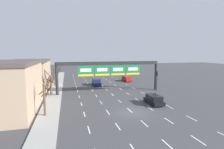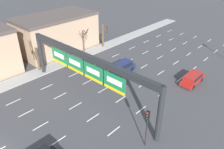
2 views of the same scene
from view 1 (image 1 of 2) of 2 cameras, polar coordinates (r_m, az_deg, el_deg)
ground_plane at (r=25.35m, az=6.59°, el=-12.23°), size 220.00×220.00×0.00m
sidewalk_left at (r=23.91m, az=-20.39°, el=-13.65°), size 2.80×110.00×0.15m
lane_dashes at (r=37.77m, az=-0.84°, el=-5.72°), size 13.32×67.00×0.01m
sign_gantry at (r=36.55m, az=-0.69°, el=2.11°), size 21.96×0.70×6.58m
building_far at (r=44.00m, az=-25.55°, el=-0.08°), size 8.35×15.08×6.82m
suv_navy at (r=45.40m, az=-5.09°, el=-2.31°), size 1.85×4.54×1.80m
suv_black at (r=29.57m, az=13.55°, el=-7.81°), size 1.90×4.11×1.55m
suv_red at (r=52.09m, az=4.79°, el=-1.26°), size 1.84×4.70×1.52m
traffic_light_near_gantry at (r=39.24m, az=14.50°, el=-0.85°), size 0.30×0.35×4.34m
traffic_light_mid_block at (r=63.15m, az=2.94°, el=2.50°), size 0.30×0.35×4.72m
tree_bare_closest at (r=24.71m, az=-21.08°, el=-6.70°), size 1.71×1.34×5.21m
tree_bare_second at (r=35.84m, az=-19.36°, el=-2.91°), size 1.80×1.31×5.06m
tree_bare_third at (r=45.45m, az=-18.14°, el=-0.31°), size 2.00×1.99×4.91m
tree_bare_furthest at (r=50.23m, az=-17.39°, el=0.33°), size 2.01×1.64×4.76m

